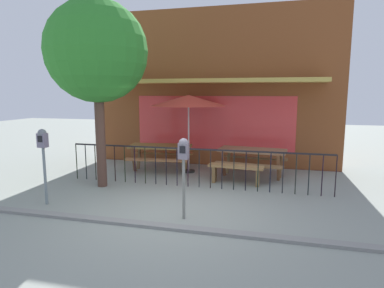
{
  "coord_description": "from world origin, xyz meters",
  "views": [
    {
      "loc": [
        1.9,
        -5.82,
        2.3
      ],
      "look_at": [
        -0.14,
        2.22,
        1.01
      ],
      "focal_mm": 30.8,
      "sensor_mm": 36.0,
      "label": 1
    }
  ],
  "objects_px": {
    "patio_bench": "(236,170)",
    "parking_meter_far": "(43,147)",
    "parking_meter_near": "(184,157)",
    "street_tree": "(97,52)",
    "picnic_table_left": "(160,151)",
    "picnic_table_right": "(252,155)",
    "patio_umbrella": "(189,101)"
  },
  "relations": [
    {
      "from": "patio_umbrella",
      "to": "parking_meter_near",
      "type": "bearing_deg",
      "value": -76.59
    },
    {
      "from": "parking_meter_far",
      "to": "picnic_table_left",
      "type": "bearing_deg",
      "value": 69.1
    },
    {
      "from": "picnic_table_left",
      "to": "patio_umbrella",
      "type": "distance_m",
      "value": 1.69
    },
    {
      "from": "street_tree",
      "to": "parking_meter_near",
      "type": "bearing_deg",
      "value": -31.64
    },
    {
      "from": "parking_meter_near",
      "to": "parking_meter_far",
      "type": "distance_m",
      "value": 2.99
    },
    {
      "from": "picnic_table_left",
      "to": "parking_meter_far",
      "type": "relative_size",
      "value": 1.24
    },
    {
      "from": "picnic_table_right",
      "to": "patio_umbrella",
      "type": "xyz_separation_m",
      "value": [
        -1.83,
        0.09,
        1.46
      ]
    },
    {
      "from": "parking_meter_far",
      "to": "patio_bench",
      "type": "bearing_deg",
      "value": 34.9
    },
    {
      "from": "picnic_table_left",
      "to": "parking_meter_near",
      "type": "relative_size",
      "value": 1.3
    },
    {
      "from": "picnic_table_left",
      "to": "street_tree",
      "type": "height_order",
      "value": "street_tree"
    },
    {
      "from": "picnic_table_left",
      "to": "patio_umbrella",
      "type": "height_order",
      "value": "patio_umbrella"
    },
    {
      "from": "patio_bench",
      "to": "patio_umbrella",
      "type": "bearing_deg",
      "value": 147.91
    },
    {
      "from": "picnic_table_right",
      "to": "street_tree",
      "type": "xyz_separation_m",
      "value": [
        -3.54,
        -1.87,
        2.63
      ]
    },
    {
      "from": "picnic_table_right",
      "to": "picnic_table_left",
      "type": "bearing_deg",
      "value": 179.4
    },
    {
      "from": "picnic_table_left",
      "to": "parking_meter_near",
      "type": "bearing_deg",
      "value": -64.01
    },
    {
      "from": "picnic_table_left",
      "to": "patio_bench",
      "type": "height_order",
      "value": "picnic_table_left"
    },
    {
      "from": "parking_meter_far",
      "to": "street_tree",
      "type": "height_order",
      "value": "street_tree"
    },
    {
      "from": "patio_umbrella",
      "to": "patio_bench",
      "type": "height_order",
      "value": "patio_umbrella"
    },
    {
      "from": "patio_umbrella",
      "to": "patio_bench",
      "type": "distance_m",
      "value": 2.46
    },
    {
      "from": "picnic_table_left",
      "to": "patio_umbrella",
      "type": "xyz_separation_m",
      "value": [
        0.85,
        0.06,
        1.46
      ]
    },
    {
      "from": "patio_umbrella",
      "to": "parking_meter_far",
      "type": "bearing_deg",
      "value": -121.83
    },
    {
      "from": "patio_umbrella",
      "to": "parking_meter_far",
      "type": "height_order",
      "value": "patio_umbrella"
    },
    {
      "from": "picnic_table_left",
      "to": "picnic_table_right",
      "type": "relative_size",
      "value": 1.0
    },
    {
      "from": "parking_meter_near",
      "to": "street_tree",
      "type": "xyz_separation_m",
      "value": [
        -2.55,
        1.57,
        2.08
      ]
    },
    {
      "from": "picnic_table_right",
      "to": "parking_meter_near",
      "type": "relative_size",
      "value": 1.3
    },
    {
      "from": "picnic_table_right",
      "to": "patio_bench",
      "type": "relative_size",
      "value": 1.36
    },
    {
      "from": "patio_bench",
      "to": "street_tree",
      "type": "height_order",
      "value": "street_tree"
    },
    {
      "from": "picnic_table_left",
      "to": "street_tree",
      "type": "distance_m",
      "value": 3.35
    },
    {
      "from": "parking_meter_near",
      "to": "street_tree",
      "type": "relative_size",
      "value": 0.34
    },
    {
      "from": "patio_bench",
      "to": "parking_meter_far",
      "type": "xyz_separation_m",
      "value": [
        -3.63,
        -2.53,
        0.87
      ]
    },
    {
      "from": "picnic_table_left",
      "to": "parking_meter_far",
      "type": "xyz_separation_m",
      "value": [
        -1.3,
        -3.4,
        0.61
      ]
    },
    {
      "from": "patio_bench",
      "to": "parking_meter_near",
      "type": "distance_m",
      "value": 2.79
    }
  ]
}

